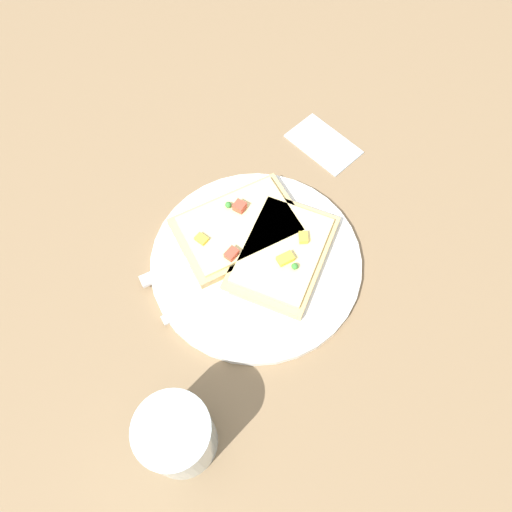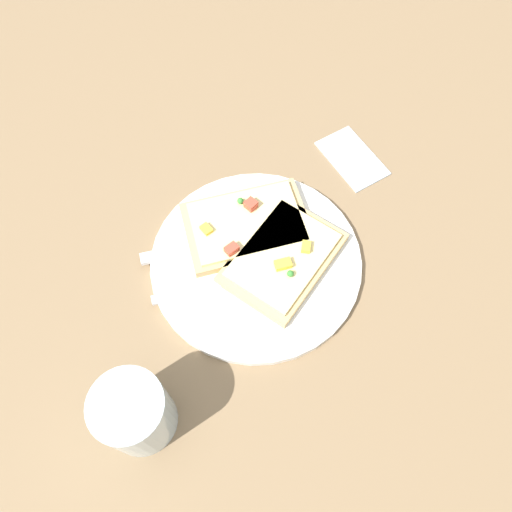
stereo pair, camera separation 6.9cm
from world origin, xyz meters
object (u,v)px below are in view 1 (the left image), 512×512
Objects in this scene: knife at (203,255)px; fork at (248,281)px; drinking_glass at (177,436)px; napkin at (324,143)px; pizza_slice_corner at (239,227)px; pizza_slice_main at (282,252)px; plate at (256,261)px.

fork is at bearing -58.70° from knife.
knife is 0.25m from drinking_glass.
drinking_glass is 0.50m from napkin.
pizza_slice_corner is (-0.07, 0.05, 0.01)m from fork.
fork is 1.12× the size of pizza_slice_main.
drinking_glass is (0.16, -0.24, 0.03)m from pizza_slice_corner.
plate is 0.04m from pizza_slice_main.
drinking_glass is (0.17, -0.18, 0.04)m from knife.
napkin is (-0.02, 0.28, -0.01)m from knife.
pizza_slice_corner is at bearing 123.61° from drinking_glass.
pizza_slice_main is at bearing -61.18° from pizza_slice_corner.
plate is 2.94× the size of drinking_glass.
pizza_slice_main is 1.74× the size of napkin.
napkin is at bearing -176.58° from pizza_slice_main.
knife reaches higher than fork.
knife is at bearing -66.97° from pizza_slice_main.
pizza_slice_main is 0.22m from napkin.
knife is 1.08× the size of pizza_slice_corner.
fork is 1.95× the size of napkin.
napkin is at bearing 23.89° from pizza_slice_corner.
drinking_glass is (0.09, -0.26, 0.03)m from pizza_slice_main.
knife reaches higher than plate.
pizza_slice_corner is at bearing -82.16° from napkin.
drinking_glass reaches higher than knife.
napkin is (-0.08, 0.23, -0.00)m from plate.
napkin is (-0.03, 0.21, -0.02)m from pizza_slice_corner.
drinking_glass reaches higher than pizza_slice_main.
knife is 0.06m from pizza_slice_corner.
drinking_glass is (0.09, -0.20, 0.04)m from fork.
pizza_slice_main is 1.96× the size of drinking_glass.
napkin is (-0.10, 0.26, -0.01)m from fork.
knife is (-0.05, -0.05, 0.01)m from plate.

